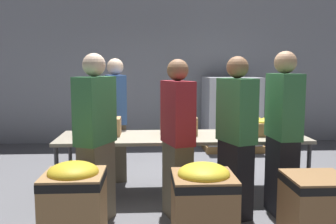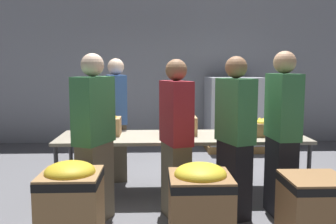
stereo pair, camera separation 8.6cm
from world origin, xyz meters
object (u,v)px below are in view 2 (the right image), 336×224
at_px(volunteer_4, 117,120).
at_px(volunteer_3, 176,140).
at_px(donation_bin_1, 200,205).
at_px(volunteer_1, 235,138).
at_px(sorting_table, 182,139).
at_px(volunteer_2, 94,139).
at_px(banana_box_0, 101,124).
at_px(banana_box_1, 178,124).
at_px(pallet_stack_0, 233,113).
at_px(volunteer_0, 282,135).
at_px(donation_bin_2, 314,210).
at_px(banana_box_2, 269,127).
at_px(donation_bin_0, 71,205).

bearing_deg(volunteer_4, volunteer_3, 14.92).
bearing_deg(donation_bin_1, volunteer_1, 58.57).
height_order(sorting_table, volunteer_2, volunteer_2).
bearing_deg(banana_box_0, volunteer_4, 77.13).
bearing_deg(sorting_table, banana_box_1, 119.94).
distance_m(banana_box_0, banana_box_1, 0.98).
relative_size(sorting_table, volunteer_2, 1.76).
height_order(banana_box_1, volunteer_4, volunteer_4).
distance_m(volunteer_3, pallet_stack_0, 3.67).
relative_size(volunteer_1, donation_bin_1, 2.20).
relative_size(banana_box_0, banana_box_1, 1.05).
relative_size(volunteer_0, donation_bin_2, 2.72).
distance_m(volunteer_2, donation_bin_1, 1.31).
distance_m(banana_box_0, volunteer_4, 0.61).
distance_m(banana_box_0, volunteer_2, 0.90).
height_order(volunteer_3, donation_bin_2, volunteer_3).
xyz_separation_m(volunteer_0, volunteer_3, (-1.15, -0.02, -0.04)).
height_order(banana_box_1, volunteer_0, volunteer_0).
bearing_deg(volunteer_1, volunteer_4, 24.31).
bearing_deg(volunteer_3, volunteer_0, -106.17).
height_order(banana_box_2, volunteer_4, volunteer_4).
relative_size(volunteer_4, donation_bin_2, 2.64).
xyz_separation_m(sorting_table, pallet_stack_0, (1.22, 2.68, -0.02)).
relative_size(volunteer_1, donation_bin_2, 2.64).
relative_size(sorting_table, banana_box_2, 8.02).
bearing_deg(volunteer_0, donation_bin_1, 124.94).
bearing_deg(banana_box_0, volunteer_1, -28.47).
relative_size(volunteer_4, donation_bin_1, 2.20).
bearing_deg(volunteer_4, volunteer_1, 30.71).
bearing_deg(donation_bin_1, banana_box_1, 93.27).
relative_size(banana_box_2, donation_bin_1, 0.49).
distance_m(volunteer_1, volunteer_4, 2.00).
distance_m(volunteer_4, pallet_stack_0, 2.91).
bearing_deg(pallet_stack_0, banana_box_1, -115.84).
xyz_separation_m(banana_box_2, volunteer_1, (-0.58, -0.70, -0.01)).
distance_m(banana_box_1, pallet_stack_0, 2.90).
bearing_deg(donation_bin_2, banana_box_1, 125.26).
height_order(volunteer_2, donation_bin_2, volunteer_2).
relative_size(volunteer_1, volunteer_4, 1.00).
bearing_deg(donation_bin_2, banana_box_2, 89.13).
distance_m(banana_box_2, donation_bin_0, 2.65).
xyz_separation_m(sorting_table, donation_bin_2, (1.07, -1.50, -0.36)).
xyz_separation_m(volunteer_3, donation_bin_0, (-0.96, -0.77, -0.41)).
height_order(banana_box_1, volunteer_1, volunteer_1).
height_order(sorting_table, volunteer_1, volunteer_1).
relative_size(banana_box_1, volunteer_1, 0.26).
distance_m(volunteer_4, donation_bin_1, 2.42).
height_order(banana_box_1, banana_box_2, banana_box_1).
xyz_separation_m(sorting_table, banana_box_2, (1.09, -0.05, 0.16)).
xyz_separation_m(volunteer_0, pallet_stack_0, (0.19, 3.39, -0.19)).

